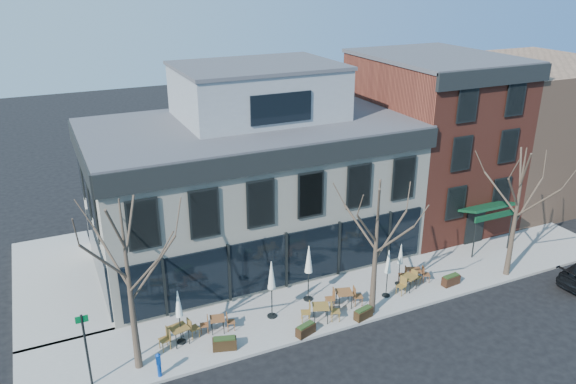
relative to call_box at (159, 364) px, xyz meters
name	(u,v)px	position (x,y,z in m)	size (l,w,h in m)	color
ground	(286,290)	(7.81, 4.20, -0.78)	(120.00, 120.00, 0.00)	black
sidewalk_front	(358,295)	(11.06, 2.05, -0.70)	(33.50, 4.70, 0.15)	gray
sidewalk_side	(57,282)	(-3.44, 10.20, -0.70)	(4.50, 12.00, 0.15)	gray
corner_building	(251,179)	(7.89, 9.27, 3.95)	(18.39, 10.39, 11.10)	silver
red_brick_building	(430,139)	(20.81, 9.18, 4.86)	(8.20, 11.78, 11.18)	maroon
bg_building	(527,128)	(30.81, 10.20, 4.22)	(12.00, 12.00, 10.00)	#8C664C
tree_corner	(130,285)	(-0.67, 1.00, 3.47)	(3.93, 3.98, 7.92)	#382B21
tree_mid	(376,247)	(10.82, 0.30, 3.02)	(3.50, 3.55, 7.04)	#382B21
tree_right	(517,211)	(19.82, 0.30, 3.25)	(3.72, 3.77, 7.48)	#382B21
sign_pole	(86,346)	(-2.69, 0.70, 1.30)	(0.50, 0.10, 3.40)	black
call_box	(159,364)	(0.00, 0.00, 0.00)	(0.23, 0.23, 1.18)	#0B3996
cafe_set_0	(179,333)	(1.36, 1.87, -0.09)	(2.04, 0.95, 1.05)	brown
cafe_set_1	(218,323)	(3.24, 2.00, -0.17)	(1.75, 0.82, 0.90)	brown
cafe_set_2	(321,311)	(8.09, 0.71, -0.09)	(2.01, 1.18, 1.04)	brown
cafe_set_3	(344,297)	(9.78, 1.33, -0.09)	(2.04, 1.00, 1.04)	brown
cafe_set_4	(409,281)	(13.76, 1.28, -0.12)	(1.90, 1.05, 0.98)	brown
cafe_set_5	(414,274)	(14.50, 1.78, -0.15)	(1.80, 1.08, 0.93)	brown
umbrella_0	(179,307)	(1.44, 1.89, 1.32)	(0.44, 0.44, 2.75)	black
umbrella_1	(272,278)	(6.07, 2.02, 1.57)	(0.50, 0.50, 3.10)	black
umbrella_2	(309,262)	(8.40, 2.65, 1.59)	(0.50, 0.50, 3.13)	black
umbrella_3	(388,264)	(12.30, 1.23, 1.28)	(0.43, 0.43, 2.71)	black
umbrella_4	(401,256)	(13.60, 1.96, 1.10)	(0.39, 0.39, 2.45)	black
planter_0	(225,343)	(3.10, 0.58, -0.32)	(1.17, 0.72, 0.61)	black
planter_1	(306,330)	(6.93, 0.00, -0.35)	(1.07, 0.69, 0.56)	black
planter_2	(363,313)	(10.12, 0.00, -0.35)	(1.07, 0.63, 0.56)	#2F200F
planter_3	(451,280)	(16.16, 0.70, -0.34)	(1.08, 0.52, 0.58)	black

